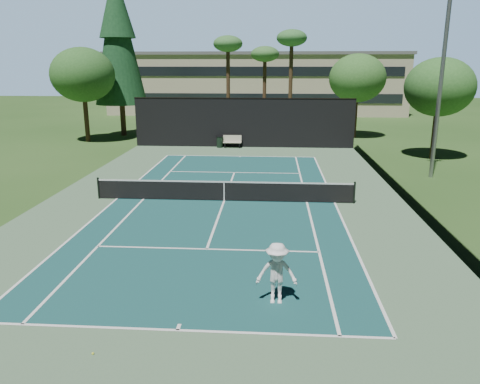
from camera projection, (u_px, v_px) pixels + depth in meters
The scene contains 22 objects.
ground at pixel (224, 201), 23.40m from camera, with size 160.00×160.00×0.00m, color #294B1C.
apron_slab at pixel (224, 201), 23.40m from camera, with size 18.00×32.00×0.01m, color #507251.
court_surface at pixel (224, 201), 23.40m from camera, with size 10.97×23.77×0.01m, color #164948.
court_lines at pixel (224, 201), 23.40m from camera, with size 11.07×23.87×0.01m.
tennis_net at pixel (224, 190), 23.26m from camera, with size 12.90×0.10×1.10m.
fence at pixel (224, 161), 22.94m from camera, with size 18.04×32.05×4.03m.
player at pixel (277, 273), 13.17m from camera, with size 1.17×0.67×1.81m, color white.
tennis_ball_a at pixel (93, 354), 10.97m from camera, with size 0.06×0.06×0.06m, color yellow.
tennis_ball_b at pixel (192, 195), 24.37m from camera, with size 0.07×0.07×0.07m, color yellow.
tennis_ball_c at pixel (244, 185), 26.31m from camera, with size 0.06×0.06×0.06m, color #CFE834.
tennis_ball_d at pixel (169, 182), 26.99m from camera, with size 0.07×0.07×0.07m, color #CFDF32.
park_bench at pixel (232, 141), 38.40m from camera, with size 1.50×0.45×1.02m.
trash_bin at pixel (220, 142), 38.48m from camera, with size 0.56×0.56×0.95m.
pine_tree at pixel (117, 32), 42.87m from camera, with size 4.80×4.80×15.00m.
palm_a at pixel (228, 48), 44.50m from camera, with size 2.80×2.80×9.32m.
palm_b at pixel (265, 57), 46.41m from camera, with size 2.80×2.80×8.42m.
palm_c at pixel (292, 42), 43.03m from camera, with size 2.80×2.80×9.77m.
decid_tree_a at pixel (357, 78), 42.51m from camera, with size 5.12×5.12×7.62m.
decid_tree_b at pixel (440, 87), 32.70m from camera, with size 4.80×4.80×7.14m.
decid_tree_c at pixel (83, 75), 40.15m from camera, with size 5.44×5.44×8.09m.
campus_building at pixel (256, 82), 66.57m from camera, with size 40.50×12.50×8.30m.
light_pole at pixel (443, 67), 26.70m from camera, with size 0.90×0.25×12.22m.
Camera 1 is at (2.32, -22.36, 6.57)m, focal length 35.00 mm.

